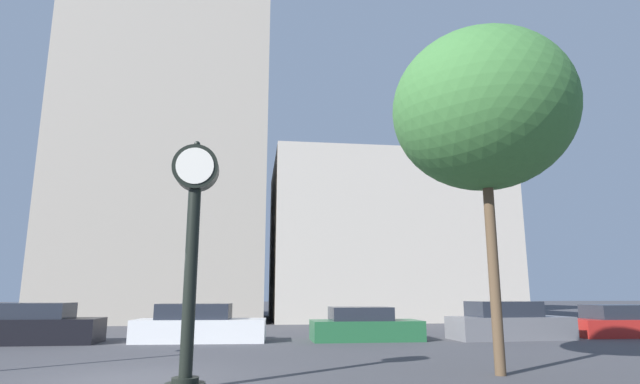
{
  "coord_description": "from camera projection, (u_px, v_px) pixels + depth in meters",
  "views": [
    {
      "loc": [
        2.51,
        -11.15,
        1.75
      ],
      "look_at": [
        5.42,
        10.8,
        6.25
      ],
      "focal_mm": 28.0,
      "sensor_mm": 36.0,
      "label": 1
    }
  ],
  "objects": [
    {
      "name": "car_white",
      "position": [
        199.0,
        326.0,
        18.3
      ],
      "size": [
        4.83,
        1.99,
        1.37
      ],
      "rotation": [
        0.0,
        0.0,
        -0.06
      ],
      "color": "silver",
      "rests_on": "ground_plane"
    },
    {
      "name": "building_storefront_row",
      "position": [
        380.0,
        241.0,
        36.05
      ],
      "size": [
        15.53,
        12.0,
        10.85
      ],
      "color": "beige",
      "rests_on": "ground_plane"
    },
    {
      "name": "car_red",
      "position": [
        624.0,
        323.0,
        20.53
      ],
      "size": [
        4.6,
        2.02,
        1.28
      ],
      "rotation": [
        0.0,
        0.0,
        -0.02
      ],
      "color": "red",
      "rests_on": "ground_plane"
    },
    {
      "name": "car_black",
      "position": [
        41.0,
        326.0,
        17.67
      ],
      "size": [
        3.93,
        1.76,
        1.41
      ],
      "rotation": [
        0.0,
        0.0,
        -0.0
      ],
      "color": "black",
      "rests_on": "ground_plane"
    },
    {
      "name": "street_clock",
      "position": [
        193.0,
        233.0,
        9.77
      ],
      "size": [
        0.9,
        0.75,
        4.78
      ],
      "color": "black",
      "rests_on": "ground_plane"
    },
    {
      "name": "car_grey",
      "position": [
        508.0,
        323.0,
        19.36
      ],
      "size": [
        4.72,
        2.02,
        1.44
      ],
      "rotation": [
        0.0,
        0.0,
        0.05
      ],
      "color": "slate",
      "rests_on": "ground_plane"
    },
    {
      "name": "car_green",
      "position": [
        364.0,
        326.0,
        18.88
      ],
      "size": [
        4.13,
        1.91,
        1.24
      ],
      "rotation": [
        0.0,
        0.0,
        -0.01
      ],
      "color": "#236038",
      "rests_on": "ground_plane"
    },
    {
      "name": "building_tall_tower",
      "position": [
        178.0,
        72.0,
        36.58
      ],
      "size": [
        13.03,
        12.0,
        35.4
      ],
      "color": "#ADA393",
      "rests_on": "ground_plane"
    },
    {
      "name": "bare_tree",
      "position": [
        483.0,
        111.0,
        11.99
      ],
      "size": [
        4.3,
        4.3,
        8.0
      ],
      "color": "brown",
      "rests_on": "ground_plane"
    },
    {
      "name": "ground_plane",
      "position": [
        126.0,
        381.0,
        10.17
      ],
      "size": [
        200.0,
        200.0,
        0.0
      ],
      "primitive_type": "plane",
      "color": "#424247"
    }
  ]
}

